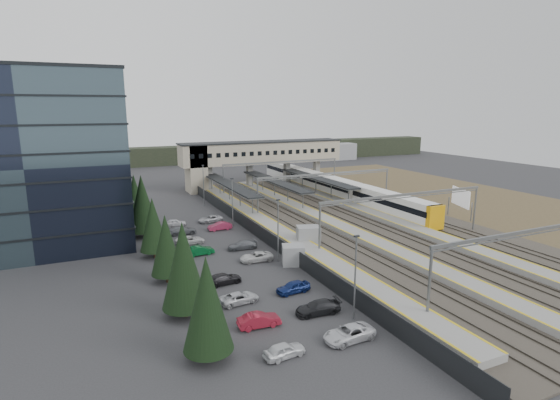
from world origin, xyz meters
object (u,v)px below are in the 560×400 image
relay_cabin_far (293,255)px  billboard (461,198)px  office_building (30,160)px  relay_cabin_near (308,235)px  footbridge (252,155)px  train (330,186)px

relay_cabin_far → billboard: 38.05m
office_building → relay_cabin_near: office_building is taller
relay_cabin_near → footbridge: (8.92, 45.44, 6.60)m
billboard → relay_cabin_near: bearing=-175.8°
office_building → train: (56.00, 13.91, -9.97)m
office_building → footbridge: (43.70, 30.00, -4.26)m
relay_cabin_near → train: size_ratio=0.06×
footbridge → relay_cabin_far: bearing=-105.6°
footbridge → billboard: (22.54, -43.14, -4.36)m
office_building → billboard: (66.24, -13.15, -8.62)m
relay_cabin_near → train: bearing=54.1°
office_building → relay_cabin_far: (29.26, -21.79, -10.96)m
relay_cabin_far → footbridge: bearing=74.4°
footbridge → billboard: footbridge is taller
train → relay_cabin_far: bearing=-126.8°
office_building → footbridge: office_building is taller
office_building → train: 58.56m
relay_cabin_near → billboard: size_ratio=0.64×
train → relay_cabin_near: bearing=-125.9°
billboard → relay_cabin_far: bearing=-166.9°
office_building → footbridge: size_ratio=0.60×
train → office_building: bearing=-166.1°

